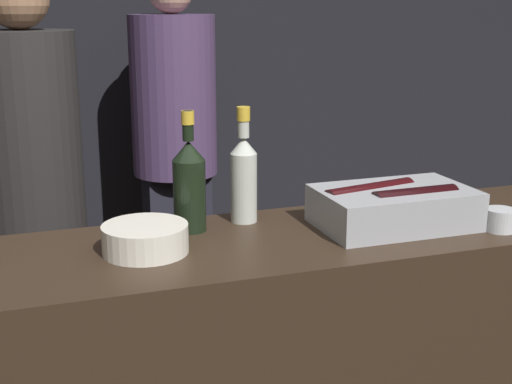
{
  "coord_description": "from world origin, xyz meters",
  "views": [
    {
      "loc": [
        -0.58,
        -1.39,
        1.67
      ],
      "look_at": [
        0.0,
        0.28,
        1.2
      ],
      "focal_mm": 50.0,
      "sensor_mm": 36.0,
      "label": 1
    }
  ],
  "objects_px": {
    "bowl_white": "(145,238)",
    "champagne_bottle": "(189,183)",
    "ice_bin_with_bottles": "(393,206)",
    "candle_votive": "(500,220)",
    "person_grey_polo": "(175,140)",
    "rose_wine_bottle": "(244,174)",
    "person_blond_tee": "(34,199)"
  },
  "relations": [
    {
      "from": "champagne_bottle",
      "to": "person_blond_tee",
      "type": "distance_m",
      "value": 0.87
    },
    {
      "from": "bowl_white",
      "to": "person_grey_polo",
      "type": "xyz_separation_m",
      "value": [
        0.47,
        1.75,
        -0.1
      ]
    },
    {
      "from": "bowl_white",
      "to": "person_blond_tee",
      "type": "distance_m",
      "value": 0.92
    },
    {
      "from": "person_grey_polo",
      "to": "candle_votive",
      "type": "bearing_deg",
      "value": 34.67
    },
    {
      "from": "rose_wine_bottle",
      "to": "champagne_bottle",
      "type": "height_order",
      "value": "champagne_bottle"
    },
    {
      "from": "bowl_white",
      "to": "champagne_bottle",
      "type": "distance_m",
      "value": 0.22
    },
    {
      "from": "ice_bin_with_bottles",
      "to": "person_blond_tee",
      "type": "height_order",
      "value": "person_blond_tee"
    },
    {
      "from": "bowl_white",
      "to": "candle_votive",
      "type": "bearing_deg",
      "value": -8.66
    },
    {
      "from": "candle_votive",
      "to": "champagne_bottle",
      "type": "xyz_separation_m",
      "value": [
        -0.78,
        0.28,
        0.1
      ]
    },
    {
      "from": "bowl_white",
      "to": "candle_votive",
      "type": "xyz_separation_m",
      "value": [
        0.93,
        -0.14,
        -0.01
      ]
    },
    {
      "from": "candle_votive",
      "to": "champagne_bottle",
      "type": "height_order",
      "value": "champagne_bottle"
    },
    {
      "from": "bowl_white",
      "to": "person_blond_tee",
      "type": "bearing_deg",
      "value": 104.7
    },
    {
      "from": "rose_wine_bottle",
      "to": "bowl_white",
      "type": "bearing_deg",
      "value": -151.69
    },
    {
      "from": "champagne_bottle",
      "to": "candle_votive",
      "type": "bearing_deg",
      "value": -19.44
    },
    {
      "from": "champagne_bottle",
      "to": "ice_bin_with_bottles",
      "type": "bearing_deg",
      "value": -15.17
    },
    {
      "from": "ice_bin_with_bottles",
      "to": "person_grey_polo",
      "type": "distance_m",
      "value": 1.78
    },
    {
      "from": "ice_bin_with_bottles",
      "to": "candle_votive",
      "type": "distance_m",
      "value": 0.28
    },
    {
      "from": "ice_bin_with_bottles",
      "to": "bowl_white",
      "type": "bearing_deg",
      "value": 179.18
    },
    {
      "from": "person_blond_tee",
      "to": "ice_bin_with_bottles",
      "type": "bearing_deg",
      "value": 153.76
    },
    {
      "from": "bowl_white",
      "to": "person_blond_tee",
      "type": "xyz_separation_m",
      "value": [
        -0.23,
        0.89,
        -0.11
      ]
    },
    {
      "from": "person_blond_tee",
      "to": "person_grey_polo",
      "type": "bearing_deg",
      "value": -110.72
    },
    {
      "from": "rose_wine_bottle",
      "to": "person_grey_polo",
      "type": "xyz_separation_m",
      "value": [
        0.16,
        1.59,
        -0.2
      ]
    },
    {
      "from": "champagne_bottle",
      "to": "person_grey_polo",
      "type": "distance_m",
      "value": 1.66
    },
    {
      "from": "ice_bin_with_bottles",
      "to": "candle_votive",
      "type": "xyz_separation_m",
      "value": [
        0.25,
        -0.13,
        -0.03
      ]
    },
    {
      "from": "bowl_white",
      "to": "person_grey_polo",
      "type": "distance_m",
      "value": 1.82
    },
    {
      "from": "ice_bin_with_bottles",
      "to": "person_blond_tee",
      "type": "distance_m",
      "value": 1.28
    },
    {
      "from": "champagne_bottle",
      "to": "person_grey_polo",
      "type": "xyz_separation_m",
      "value": [
        0.33,
        1.62,
        -0.2
      ]
    },
    {
      "from": "candle_votive",
      "to": "person_blond_tee",
      "type": "height_order",
      "value": "person_blond_tee"
    },
    {
      "from": "person_blond_tee",
      "to": "person_grey_polo",
      "type": "height_order",
      "value": "person_grey_polo"
    },
    {
      "from": "person_grey_polo",
      "to": "rose_wine_bottle",
      "type": "bearing_deg",
      "value": 15.26
    },
    {
      "from": "candle_votive",
      "to": "ice_bin_with_bottles",
      "type": "bearing_deg",
      "value": 152.19
    },
    {
      "from": "candle_votive",
      "to": "rose_wine_bottle",
      "type": "relative_size",
      "value": 0.26
    }
  ]
}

